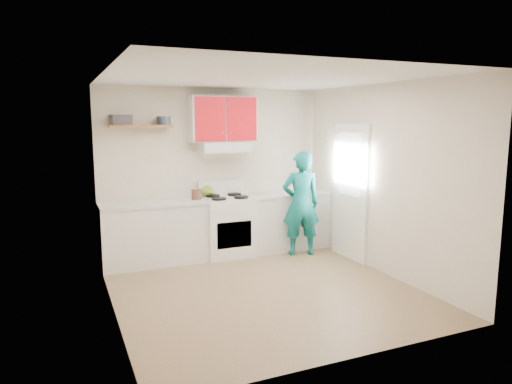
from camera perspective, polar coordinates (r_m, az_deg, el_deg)
name	(u,v)px	position (r m, az deg, el deg)	size (l,w,h in m)	color
floor	(262,289)	(6.00, 0.78, -11.77)	(3.80, 3.80, 0.00)	brown
ceiling	(263,78)	(5.63, 0.84, 13.82)	(3.60, 3.80, 0.04)	white
back_wall	(214,171)	(7.43, -5.19, 2.55)	(3.60, 0.04, 2.60)	beige
front_wall	(354,217)	(4.04, 11.91, -2.97)	(3.60, 0.04, 2.60)	beige
left_wall	(109,197)	(5.21, -17.57, -0.55)	(0.04, 3.80, 2.60)	beige
right_wall	(382,180)	(6.61, 15.21, 1.48)	(0.04, 3.80, 2.60)	beige
door	(350,192)	(7.19, 11.50, -0.02)	(0.05, 0.85, 2.05)	white
door_glass	(350,164)	(7.12, 11.43, 3.35)	(0.01, 0.55, 0.95)	white
counter_left	(154,234)	(7.04, -12.42, -5.01)	(1.52, 0.60, 0.90)	silver
counter_right	(286,221)	(7.73, 3.67, -3.57)	(1.32, 0.60, 0.90)	silver
stove	(227,226)	(7.30, -3.56, -4.23)	(0.76, 0.65, 0.92)	white
range_hood	(224,147)	(7.22, -3.93, 5.53)	(0.76, 0.44, 0.15)	silver
upper_cabinets	(223,119)	(7.26, -4.12, 8.90)	(1.02, 0.33, 0.70)	#AE0F16
shelf	(140,126)	(6.97, -13.99, 7.84)	(0.90, 0.30, 0.04)	brown
books	(121,120)	(6.92, -16.26, 8.49)	(0.28, 0.20, 0.15)	#373136
tin	(164,121)	(7.00, -11.24, 8.59)	(0.20, 0.20, 0.12)	#333D4C
kettle	(207,191)	(7.32, -6.04, 0.13)	(0.20, 0.20, 0.17)	olive
crock	(196,195)	(7.05, -7.31, -0.37)	(0.15, 0.15, 0.18)	#502F23
cutting_board	(274,195)	(7.47, 2.28, -0.41)	(0.29, 0.21, 0.02)	olive
silicone_mat	(308,193)	(7.83, 6.43, -0.08)	(0.34, 0.28, 0.01)	red
person	(301,204)	(7.29, 5.53, -1.42)	(0.60, 0.39, 1.63)	#0C6E6C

